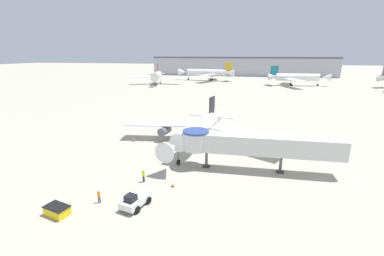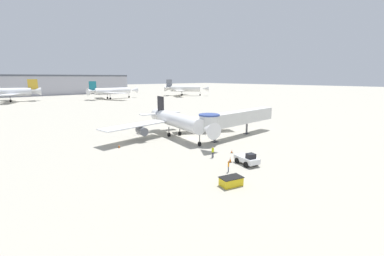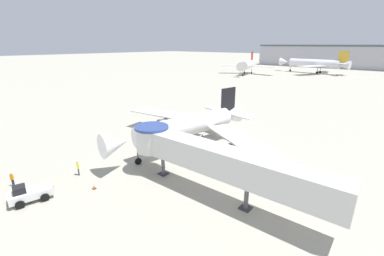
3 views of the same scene
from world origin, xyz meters
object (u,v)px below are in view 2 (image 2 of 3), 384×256
(pushback_tug_white, at_px, (247,159))
(ground_crew_wing_walker, at_px, (228,165))
(traffic_cone_port_wing, at_px, (119,146))
(main_airplane, at_px, (177,121))
(background_jet_gray_tail, at_px, (184,89))
(ground_crew_marshaller, at_px, (213,151))
(traffic_cone_near_nose, at_px, (232,151))
(background_jet_gold_tail, at_px, (3,92))
(traffic_cone_apron_front, at_px, (230,160))
(jet_bridge, at_px, (235,118))
(service_container_yellow, at_px, (231,181))
(background_jet_teal_tail, at_px, (112,91))

(pushback_tug_white, bearing_deg, ground_crew_wing_walker, -163.49)
(traffic_cone_port_wing, bearing_deg, pushback_tug_white, -64.60)
(main_airplane, height_order, traffic_cone_port_wing, main_airplane)
(pushback_tug_white, distance_m, background_jet_gray_tail, 149.50)
(ground_crew_marshaller, xyz_separation_m, background_jet_gray_tail, (90.17, 114.42, 3.94))
(traffic_cone_near_nose, relative_size, background_jet_gold_tail, 0.02)
(traffic_cone_apron_front, distance_m, ground_crew_marshaller, 3.55)
(traffic_cone_apron_front, relative_size, ground_crew_wing_walker, 0.50)
(jet_bridge, relative_size, traffic_cone_port_wing, 32.04)
(main_airplane, bearing_deg, pushback_tug_white, -89.13)
(pushback_tug_white, distance_m, traffic_cone_near_nose, 6.11)
(main_airplane, height_order, traffic_cone_near_nose, main_airplane)
(service_container_yellow, height_order, ground_crew_wing_walker, ground_crew_wing_walker)
(ground_crew_marshaller, bearing_deg, pushback_tug_white, -57.03)
(ground_crew_wing_walker, bearing_deg, ground_crew_marshaller, 25.75)
(main_airplane, xyz_separation_m, background_jet_gold_tail, (-17.78, 124.71, 1.61))
(ground_crew_wing_walker, bearing_deg, traffic_cone_near_nose, 0.19)
(pushback_tug_white, bearing_deg, main_airplane, 94.78)
(pushback_tug_white, relative_size, ground_crew_wing_walker, 2.56)
(traffic_cone_apron_front, xyz_separation_m, ground_crew_marshaller, (-0.26, 3.47, 0.66))
(service_container_yellow, relative_size, traffic_cone_near_nose, 4.76)
(traffic_cone_port_wing, xyz_separation_m, ground_crew_marshaller, (8.80, -15.68, 0.71))
(background_jet_gold_tail, bearing_deg, traffic_cone_near_nose, 14.04)
(main_airplane, xyz_separation_m, traffic_cone_apron_front, (-4.48, -18.81, -3.19))
(service_container_yellow, distance_m, background_jet_gray_tail, 156.90)
(jet_bridge, bearing_deg, traffic_cone_apron_front, -144.83)
(traffic_cone_near_nose, bearing_deg, traffic_cone_apron_front, -143.24)
(pushback_tug_white, relative_size, service_container_yellow, 1.39)
(ground_crew_wing_walker, bearing_deg, pushback_tug_white, -33.78)
(background_jet_gold_tail, bearing_deg, traffic_cone_port_wing, 8.96)
(traffic_cone_apron_front, bearing_deg, background_jet_teal_tail, 72.94)
(service_container_yellow, height_order, background_jet_gray_tail, background_jet_gray_tail)
(pushback_tug_white, distance_m, ground_crew_marshaller, 5.98)
(traffic_cone_apron_front, height_order, background_jet_gray_tail, background_jet_gray_tail)
(service_container_yellow, relative_size, traffic_cone_apron_front, 3.64)
(background_jet_teal_tail, xyz_separation_m, background_jet_gold_tail, (-51.92, 17.67, 0.49))
(service_container_yellow, distance_m, ground_crew_wing_walker, 4.51)
(traffic_cone_port_wing, distance_m, ground_crew_wing_walker, 22.43)
(traffic_cone_port_wing, bearing_deg, traffic_cone_near_nose, -50.93)
(service_container_yellow, relative_size, ground_crew_wing_walker, 1.84)
(pushback_tug_white, xyz_separation_m, background_jet_teal_tail, (37.48, 128.18, 3.87))
(service_container_yellow, height_order, traffic_cone_port_wing, service_container_yellow)
(traffic_cone_near_nose, bearing_deg, ground_crew_marshaller, 173.95)
(background_jet_gold_tail, bearing_deg, service_container_yellow, 9.56)
(jet_bridge, relative_size, background_jet_gold_tail, 0.62)
(traffic_cone_port_wing, height_order, ground_crew_wing_walker, ground_crew_wing_walker)
(traffic_cone_port_wing, distance_m, background_jet_teal_tail, 116.95)
(jet_bridge, distance_m, ground_crew_wing_walker, 21.99)
(ground_crew_marshaller, height_order, background_jet_gold_tail, background_jet_gold_tail)
(pushback_tug_white, height_order, traffic_cone_port_wing, pushback_tug_white)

